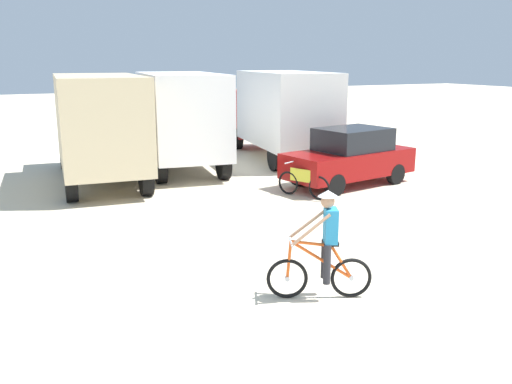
{
  "coord_description": "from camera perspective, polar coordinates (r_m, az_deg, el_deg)",
  "views": [
    {
      "loc": [
        -5.07,
        -6.1,
        3.85
      ],
      "look_at": [
        -0.13,
        4.11,
        1.1
      ],
      "focal_mm": 38.94,
      "sensor_mm": 36.0,
      "label": 1
    }
  ],
  "objects": [
    {
      "name": "sedan_parked",
      "position": [
        17.37,
        9.59,
        3.59
      ],
      "size": [
        4.44,
        2.47,
        1.76
      ],
      "color": "maroon",
      "rests_on": "ground"
    },
    {
      "name": "box_truck_tan_camper",
      "position": [
        18.06,
        -15.85,
        6.82
      ],
      "size": [
        2.96,
        6.93,
        3.35
      ],
      "color": "#CCB78E",
      "rests_on": "ground"
    },
    {
      "name": "ground_plane",
      "position": [
        8.82,
        12.79,
        -12.62
      ],
      "size": [
        120.0,
        120.0,
        0.0
      ],
      "primitive_type": "plane",
      "color": "beige"
    },
    {
      "name": "box_truck_avon_van",
      "position": [
        19.83,
        -7.98,
        7.77
      ],
      "size": [
        3.22,
        7.0,
        3.35
      ],
      "color": "white",
      "rests_on": "ground"
    },
    {
      "name": "bicycle_spare",
      "position": [
        15.73,
        4.89,
        0.89
      ],
      "size": [
        0.84,
        1.58,
        0.97
      ],
      "color": "black",
      "rests_on": "ground"
    },
    {
      "name": "box_truck_white_box",
      "position": [
        21.65,
        2.6,
        8.37
      ],
      "size": [
        3.25,
        7.0,
        3.35
      ],
      "color": "white",
      "rests_on": "ground"
    },
    {
      "name": "cyclist_orange_shirt",
      "position": [
        9.07,
        6.97,
        -5.83
      ],
      "size": [
        1.6,
        0.82,
        1.82
      ],
      "color": "black",
      "rests_on": "ground"
    }
  ]
}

